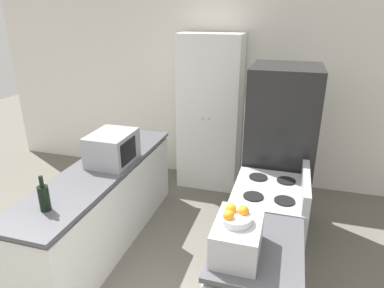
{
  "coord_description": "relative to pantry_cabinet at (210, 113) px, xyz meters",
  "views": [
    {
      "loc": [
        0.95,
        -1.43,
        2.34
      ],
      "look_at": [
        0.0,
        1.76,
        1.05
      ],
      "focal_mm": 32.0,
      "sensor_mm": 36.0,
      "label": 1
    }
  ],
  "objects": [
    {
      "name": "pantry_cabinet",
      "position": [
        0.0,
        0.0,
        0.0
      ],
      "size": [
        0.82,
        0.51,
        2.1
      ],
      "color": "white",
      "rests_on": "ground_plane"
    },
    {
      "name": "wall_back",
      "position": [
        0.09,
        0.29,
        0.25
      ],
      "size": [
        7.0,
        0.06,
        2.6
      ],
      "color": "silver",
      "rests_on": "ground_plane"
    },
    {
      "name": "refrigerator",
      "position": [
        0.97,
        -0.81,
        -0.13
      ],
      "size": [
        0.73,
        0.75,
        1.84
      ],
      "color": "black",
      "rests_on": "ground_plane"
    },
    {
      "name": "wine_bottle",
      "position": [
        -0.73,
        -2.47,
        -0.05
      ],
      "size": [
        0.08,
        0.08,
        0.3
      ],
      "color": "black",
      "rests_on": "counter_left"
    },
    {
      "name": "counter_left",
      "position": [
        -0.74,
        -1.65,
        -0.62
      ],
      "size": [
        0.6,
        2.38,
        0.88
      ],
      "color": "silver",
      "rests_on": "ground_plane"
    },
    {
      "name": "microwave",
      "position": [
        -0.67,
        -1.49,
        -0.01
      ],
      "size": [
        0.41,
        0.51,
        0.32
      ],
      "color": "#939399",
      "rests_on": "counter_left"
    },
    {
      "name": "toaster_oven",
      "position": [
        0.8,
        -2.54,
        -0.05
      ],
      "size": [
        0.3,
        0.43,
        0.23
      ],
      "color": "#B2B2B7",
      "rests_on": "counter_right"
    },
    {
      "name": "stove",
      "position": [
        0.94,
        -1.61,
        -0.6
      ],
      "size": [
        0.66,
        0.78,
        1.04
      ],
      "color": "#9E9EA3",
      "rests_on": "ground_plane"
    },
    {
      "name": "fruit_bowl",
      "position": [
        0.78,
        -2.55,
        0.1
      ],
      "size": [
        0.2,
        0.2,
        0.1
      ],
      "color": "silver",
      "rests_on": "toaster_oven"
    }
  ]
}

